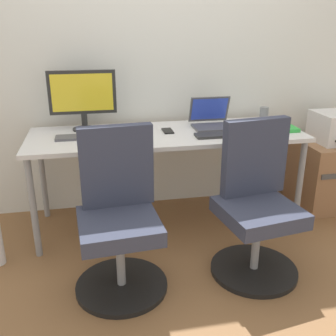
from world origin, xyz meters
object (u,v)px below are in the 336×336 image
at_px(office_chair_right, 256,207).
at_px(side_cabinet, 331,173).
at_px(desktop_monitor, 83,96).
at_px(coffee_mug, 126,134).
at_px(open_laptop, 212,120).
at_px(office_chair_left, 119,219).

distance_m(office_chair_right, side_cabinet, 1.27).
relative_size(desktop_monitor, coffee_mug, 5.22).
bearing_deg(side_cabinet, desktop_monitor, 176.44).
relative_size(office_chair_right, open_laptop, 3.03).
distance_m(office_chair_right, desktop_monitor, 1.44).
xyz_separation_m(office_chair_left, coffee_mug, (0.10, 0.55, 0.35)).
relative_size(office_chair_right, desktop_monitor, 1.96).
relative_size(office_chair_left, coffee_mug, 10.22).
xyz_separation_m(side_cabinet, coffee_mug, (-1.74, -0.21, 0.49)).
bearing_deg(coffee_mug, office_chair_left, -100.86).
relative_size(open_laptop, coffee_mug, 3.37).
distance_m(office_chair_right, open_laptop, 0.87).
height_order(office_chair_left, coffee_mug, office_chair_left).
bearing_deg(open_laptop, desktop_monitor, 174.59).
xyz_separation_m(open_laptop, coffee_mug, (-0.68, -0.24, -0.01)).
bearing_deg(office_chair_left, coffee_mug, 79.14).
height_order(side_cabinet, coffee_mug, coffee_mug).
height_order(office_chair_left, desktop_monitor, desktop_monitor).
distance_m(side_cabinet, desktop_monitor, 2.14).
bearing_deg(coffee_mug, side_cabinet, 6.77).
xyz_separation_m(side_cabinet, open_laptop, (-1.06, 0.04, 0.50)).
bearing_deg(desktop_monitor, office_chair_left, -79.10).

